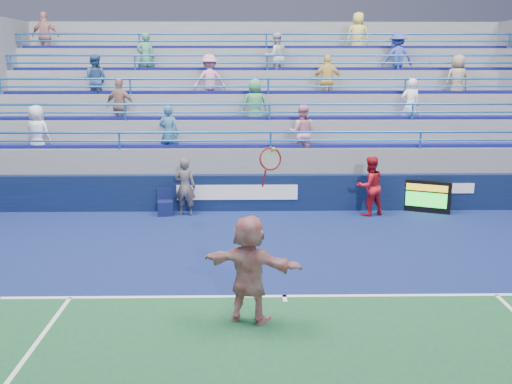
{
  "coord_description": "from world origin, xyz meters",
  "views": [
    {
      "loc": [
        -0.72,
        -10.2,
        4.45
      ],
      "look_at": [
        -0.51,
        2.5,
        1.5
      ],
      "focal_mm": 40.0,
      "sensor_mm": 36.0,
      "label": 1
    }
  ],
  "objects_px": {
    "line_judge": "(185,187)",
    "ball_girl": "(370,186)",
    "judge_chair": "(165,207)",
    "tennis_player": "(249,269)",
    "serve_speed_board": "(427,197)"
  },
  "relations": [
    {
      "from": "serve_speed_board",
      "to": "ball_girl",
      "type": "distance_m",
      "value": 1.84
    },
    {
      "from": "serve_speed_board",
      "to": "tennis_player",
      "type": "bearing_deg",
      "value": -126.53
    },
    {
      "from": "line_judge",
      "to": "judge_chair",
      "type": "bearing_deg",
      "value": 12.19
    },
    {
      "from": "serve_speed_board",
      "to": "line_judge",
      "type": "relative_size",
      "value": 0.79
    },
    {
      "from": "line_judge",
      "to": "ball_girl",
      "type": "xyz_separation_m",
      "value": [
        5.36,
        -0.1,
        0.02
      ]
    },
    {
      "from": "line_judge",
      "to": "ball_girl",
      "type": "distance_m",
      "value": 5.36
    },
    {
      "from": "tennis_player",
      "to": "line_judge",
      "type": "relative_size",
      "value": 1.8
    },
    {
      "from": "ball_girl",
      "to": "tennis_player",
      "type": "bearing_deg",
      "value": 40.91
    },
    {
      "from": "serve_speed_board",
      "to": "tennis_player",
      "type": "height_order",
      "value": "tennis_player"
    },
    {
      "from": "serve_speed_board",
      "to": "judge_chair",
      "type": "xyz_separation_m",
      "value": [
        -7.74,
        -0.18,
        -0.23
      ]
    },
    {
      "from": "judge_chair",
      "to": "tennis_player",
      "type": "bearing_deg",
      "value": -70.83
    },
    {
      "from": "tennis_player",
      "to": "ball_girl",
      "type": "height_order",
      "value": "tennis_player"
    },
    {
      "from": "serve_speed_board",
      "to": "line_judge",
      "type": "xyz_separation_m",
      "value": [
        -7.14,
        -0.18,
        0.37
      ]
    },
    {
      "from": "tennis_player",
      "to": "line_judge",
      "type": "xyz_separation_m",
      "value": [
        -1.83,
        6.99,
        -0.11
      ]
    },
    {
      "from": "tennis_player",
      "to": "judge_chair",
      "type": "bearing_deg",
      "value": 109.17
    }
  ]
}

